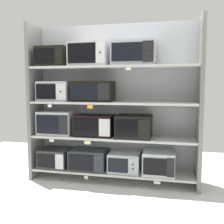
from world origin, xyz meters
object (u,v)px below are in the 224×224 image
object	(u,v)px
microwave_0	(55,157)
microwave_5	(95,125)
microwave_4	(57,123)
microwave_7	(55,91)
microwave_10	(90,55)
microwave_6	(134,126)
microwave_3	(159,163)
microwave_11	(134,53)
microwave_9	(54,57)
microwave_8	(93,91)
microwave_1	(89,159)
microwave_2	(125,162)

from	to	relation	value
microwave_0	microwave_5	xyz separation A→B (m)	(0.61, -0.00, 0.50)
microwave_4	microwave_0	bearing A→B (deg)	179.60
microwave_7	microwave_10	size ratio (longest dim) A/B	0.87
microwave_6	microwave_10	bearing A→B (deg)	-179.97
microwave_3	microwave_0	bearing A→B (deg)	-180.00
microwave_11	microwave_10	bearing A→B (deg)	-179.96
microwave_6	microwave_10	world-z (taller)	microwave_10
microwave_5	microwave_10	world-z (taller)	microwave_10
microwave_5	microwave_9	xyz separation A→B (m)	(-0.60, 0.00, 0.96)
microwave_4	microwave_8	xyz separation A→B (m)	(0.56, 0.00, 0.46)
microwave_7	microwave_8	world-z (taller)	microwave_8
microwave_0	microwave_9	xyz separation A→B (m)	(0.01, 0.00, 1.47)
microwave_3	microwave_4	distance (m)	1.56
microwave_8	microwave_10	bearing A→B (deg)	-179.79
microwave_1	microwave_4	world-z (taller)	microwave_4
microwave_1	microwave_5	xyz separation A→B (m)	(0.09, 0.00, 0.49)
microwave_1	microwave_4	xyz separation A→B (m)	(-0.48, 0.00, 0.51)
microwave_8	microwave_10	xyz separation A→B (m)	(-0.05, -0.00, 0.50)
microwave_7	microwave_8	distance (m)	0.57
microwave_7	microwave_11	bearing A→B (deg)	0.01
microwave_6	microwave_7	xyz separation A→B (m)	(-1.15, -0.00, 0.47)
microwave_3	microwave_4	bearing A→B (deg)	-179.99
microwave_4	microwave_5	xyz separation A→B (m)	(0.57, 0.00, -0.02)
microwave_3	microwave_5	distance (m)	1.02
microwave_5	microwave_9	distance (m)	1.14
microwave_7	microwave_11	xyz separation A→B (m)	(1.13, 0.00, 0.51)
microwave_8	microwave_3	bearing A→B (deg)	0.02
microwave_1	microwave_9	distance (m)	1.55
microwave_11	microwave_8	bearing A→B (deg)	-179.98
microwave_2	microwave_4	bearing A→B (deg)	-179.99
microwave_4	microwave_11	world-z (taller)	microwave_11
microwave_2	microwave_3	world-z (taller)	microwave_3
microwave_2	microwave_3	distance (m)	0.47
microwave_2	microwave_11	distance (m)	1.49
microwave_4	microwave_7	xyz separation A→B (m)	(-0.02, 0.00, 0.46)
microwave_0	microwave_2	distance (m)	1.04
microwave_7	microwave_8	size ratio (longest dim) A/B	0.83
microwave_11	microwave_7	bearing A→B (deg)	-179.99
microwave_8	microwave_2	bearing A→B (deg)	0.03
microwave_3	microwave_6	bearing A→B (deg)	-179.97
microwave_1	microwave_7	size ratio (longest dim) A/B	1.13
microwave_1	microwave_5	world-z (taller)	microwave_5
microwave_7	microwave_4	bearing A→B (deg)	-0.47
microwave_6	microwave_0	bearing A→B (deg)	179.99
microwave_6	microwave_3	bearing A→B (deg)	0.03
microwave_5	microwave_10	size ratio (longest dim) A/B	1.01
microwave_0	microwave_9	bearing A→B (deg)	0.25
microwave_0	microwave_2	xyz separation A→B (m)	(1.04, 0.00, 0.00)
microwave_8	microwave_10	distance (m)	0.51
microwave_2	microwave_4	world-z (taller)	microwave_4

